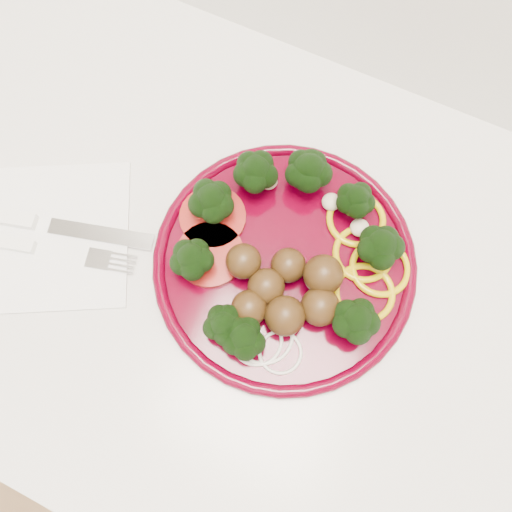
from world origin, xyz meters
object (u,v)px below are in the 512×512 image
at_px(knife, 30,222).
at_px(fork, 19,245).
at_px(napkin, 51,236).
at_px(plate, 285,258).

bearing_deg(knife, fork, -97.00).
relative_size(napkin, knife, 0.80).
bearing_deg(fork, plate, 6.13).
distance_m(napkin, fork, 0.03).
xyz_separation_m(plate, napkin, (-0.25, -0.09, -0.02)).
bearing_deg(fork, napkin, 33.31).
distance_m(plate, napkin, 0.27).
bearing_deg(plate, fork, -157.86).
xyz_separation_m(plate, knife, (-0.28, -0.08, -0.01)).
height_order(napkin, fork, fork).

